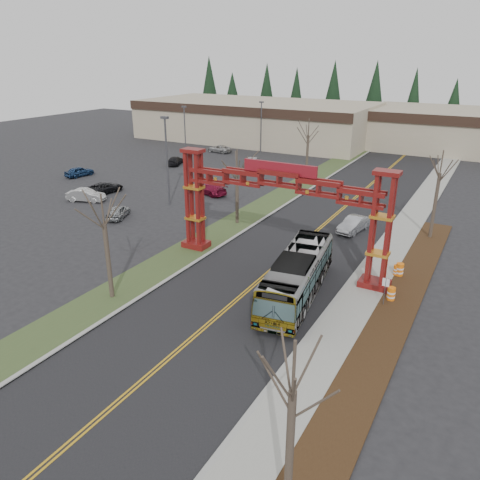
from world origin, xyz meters
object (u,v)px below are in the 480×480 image
Objects in this scene: parked_car_far_b at (219,149)px; bare_tree_median_near at (104,225)px; parked_car_near_c at (105,188)px; parked_car_far_a at (253,161)px; bare_tree_median_mid at (237,172)px; gateway_arch at (279,196)px; parked_car_mid_a at (210,189)px; bare_tree_right_near at (293,393)px; parked_car_far_c at (175,161)px; bare_tree_right_far at (440,174)px; parked_car_near_b at (86,195)px; parked_car_mid_b at (79,171)px; light_pole_near at (167,155)px; barrel_mid at (400,270)px; barrel_south at (391,294)px; retail_building_west at (256,120)px; parked_car_near_a at (118,212)px; light_pole_mid at (185,130)px; silver_sedan at (354,224)px; barrel_north at (396,271)px; transit_bus at (297,275)px; retail_building_east at (477,131)px; street_sign at (385,286)px; bare_tree_median_far at (308,136)px; light_pole_far at (261,123)px.

bare_tree_median_near is at bearing 32.14° from parked_car_far_b.
parked_car_far_a is (8.92, 22.93, 0.00)m from parked_car_near_c.
gateway_arch is at bearing -42.98° from bare_tree_median_mid.
bare_tree_right_near is (26.21, -35.59, 5.27)m from parked_car_mid_a.
parked_car_far_a is 0.92× the size of parked_car_far_c.
parked_car_near_b is at bearing -168.85° from bare_tree_right_far.
parked_car_near_c is 1.17× the size of parked_car_mid_b.
light_pole_near is 8.90× the size of barrel_mid.
barrel_south is (-0.46, -14.27, -5.66)m from bare_tree_right_far.
retail_building_west is 52.32m from parked_car_near_a.
light_pole_mid is 50.84m from barrel_south.
silver_sedan reaches higher than barrel_north.
bare_tree_right_far is 0.96× the size of light_pole_mid.
parked_car_mid_b is 4.56× the size of barrel_north.
retail_building_west is at bearing 111.82° from transit_bus.
parked_car_far_b is 4.31× the size of barrel_south.
bare_tree_median_near is (-18.00, -72.62, 2.00)m from retail_building_east.
barrel_north is at bearing -44.12° from silver_sedan.
retail_building_east is at bearing 76.08° from bare_tree_median_near.
parked_car_near_c is 10.38m from parked_car_mid_b.
gateway_arch reaches higher than barrel_south.
parked_car_far_c is at bearing 165.05° from silver_sedan.
silver_sedan is 2.12× the size of street_sign.
retail_building_west reaches higher than parked_car_mid_b.
transit_bus is (33.45, -57.96, -2.12)m from retail_building_west.
bare_tree_right_far is 15.93m from street_sign.
retail_building_west is 5.76× the size of bare_tree_right_near.
silver_sedan is at bearing 4.59° from light_pole_near.
parked_car_near_c is 0.64× the size of bare_tree_median_mid.
bare_tree_median_far is (29.42, 12.60, 5.54)m from parked_car_mid_b.
light_pole_far reaches higher than retail_building_east.
light_pole_mid reaches higher than parked_car_mid_b.
retail_building_east is 8.31× the size of parked_car_far_b.
street_sign is (-0.75, -15.21, -4.68)m from bare_tree_right_far.
street_sign is 2.29× the size of barrel_north.
retail_building_east is 51.52m from silver_sedan.
parked_car_far_b is (0.69, -15.45, -3.13)m from retail_building_west.
bare_tree_median_far is at bearing 122.26° from barrel_south.
silver_sedan is 0.52× the size of bare_tree_median_far.
parked_car_far_b is at bearing -132.20° from parked_car_mid_a.
light_pole_mid reaches higher than street_sign.
barrel_north is at bearing 38.44° from bare_tree_median_near.
bare_tree_right_far is at bearing 87.16° from street_sign.
barrel_mid is at bearing 90.30° from street_sign.
gateway_arch is 61.78m from retail_building_west.
parked_car_mid_b is 3.72× the size of barrel_mid.
parked_car_near_a is at bearing 70.96° from parked_car_far_a.
parked_car_near_c is at bearing 76.60° from parked_car_far_c.
bare_tree_right_far reaches higher than bare_tree_right_near.
barrel_mid is (39.22, -51.12, -3.20)m from retail_building_west.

